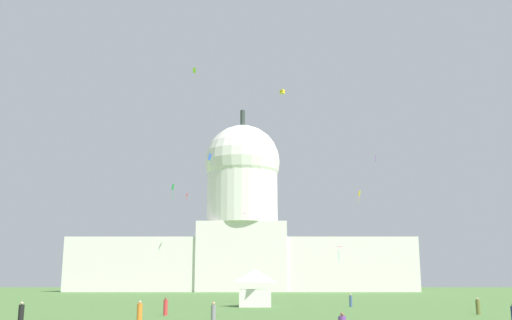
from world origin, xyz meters
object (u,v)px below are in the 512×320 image
object	(u,v)px
capitol_building	(244,230)
person_red_lawn_far_left	(167,307)
kite_yellow_high	(284,92)
kite_blue_mid	(211,159)
person_orange_back_center	(141,312)
kite_pink_low	(341,249)
event_tent	(256,288)
person_grey_back_right	(215,314)
kite_green_mid	(175,188)
kite_magenta_mid	(245,215)
kite_lime_high	(196,70)
person_black_near_tree_west	(23,313)
kite_red_mid	(189,196)
kite_violet_mid	(377,158)
kite_gold_mid	(361,194)
person_olive_aisle_center	(480,307)
person_denim_mid_left	(353,301)

from	to	relation	value
capitol_building	person_red_lawn_far_left	world-z (taller)	capitol_building
kite_yellow_high	kite_blue_mid	bearing A→B (deg)	164.12
person_orange_back_center	kite_pink_low	size ratio (longest dim) A/B	0.73
event_tent	person_grey_back_right	bearing A→B (deg)	-96.28
person_grey_back_right	kite_green_mid	distance (m)	85.52
kite_magenta_mid	kite_lime_high	xyz separation A→B (m)	(-12.85, 2.56, 37.90)
person_black_near_tree_west	kite_lime_high	size ratio (longest dim) A/B	1.16
person_orange_back_center	kite_pink_low	xyz separation A→B (m)	(24.63, 56.67, 8.30)
person_grey_back_right	person_red_lawn_far_left	bearing A→B (deg)	-164.68
kite_red_mid	kite_violet_mid	bearing A→B (deg)	-81.29
kite_gold_mid	kite_magenta_mid	bearing A→B (deg)	-174.49
person_red_lawn_far_left	kite_red_mid	world-z (taller)	kite_red_mid
capitol_building	kite_gold_mid	size ratio (longest dim) A/B	42.65
person_grey_back_right	kite_violet_mid	distance (m)	105.71
person_olive_aisle_center	kite_gold_mid	size ratio (longest dim) A/B	0.58
event_tent	kite_magenta_mid	xyz separation A→B (m)	(-3.01, 59.76, 16.81)
person_red_lawn_far_left	kite_magenta_mid	size ratio (longest dim) A/B	1.31
person_orange_back_center	kite_blue_mid	distance (m)	75.65
capitol_building	kite_gold_mid	bearing A→B (deg)	-65.37
person_grey_back_right	kite_magenta_mid	xyz separation A→B (m)	(0.11, 93.72, 18.52)
person_red_lawn_far_left	kite_violet_mid	distance (m)	96.79
person_black_near_tree_west	kite_red_mid	world-z (taller)	kite_red_mid
event_tent	person_olive_aisle_center	world-z (taller)	event_tent
event_tent	person_red_lawn_far_left	size ratio (longest dim) A/B	3.62
kite_green_mid	kite_lime_high	size ratio (longest dim) A/B	2.65
kite_yellow_high	kite_green_mid	bearing A→B (deg)	137.19
kite_red_mid	kite_magenta_mid	bearing A→B (deg)	-106.55
capitol_building	kite_lime_high	size ratio (longest dim) A/B	88.11
kite_gold_mid	person_black_near_tree_west	bearing A→B (deg)	-118.13
person_black_near_tree_west	kite_red_mid	bearing A→B (deg)	133.92
person_orange_back_center	kite_green_mid	size ratio (longest dim) A/B	0.46
person_denim_mid_left	kite_blue_mid	bearing A→B (deg)	169.23
capitol_building	kite_magenta_mid	size ratio (longest dim) A/B	92.74
person_black_near_tree_west	kite_magenta_mid	world-z (taller)	kite_magenta_mid
capitol_building	kite_pink_low	size ratio (longest dim) A/B	53.09
kite_blue_mid	kite_yellow_high	bearing A→B (deg)	-132.17
kite_yellow_high	kite_magenta_mid	bearing A→B (deg)	84.13
kite_lime_high	kite_violet_mid	bearing A→B (deg)	61.93
event_tent	kite_pink_low	xyz separation A→B (m)	(15.21, 25.70, 6.58)
person_orange_back_center	kite_violet_mid	xyz separation A→B (m)	(39.38, 91.95, 32.68)
person_orange_back_center	kite_yellow_high	xyz separation A→B (m)	(15.77, 80.94, 46.37)
kite_green_mid	kite_violet_mid	xyz separation A→B (m)	(48.27, 13.94, 9.79)
kite_violet_mid	person_orange_back_center	bearing A→B (deg)	-150.10
person_black_near_tree_west	kite_yellow_high	distance (m)	96.93
kite_blue_mid	kite_lime_high	world-z (taller)	kite_lime_high
person_olive_aisle_center	kite_lime_high	distance (m)	106.85
capitol_building	kite_blue_mid	distance (m)	92.82
person_orange_back_center	kite_yellow_high	world-z (taller)	kite_yellow_high
kite_blue_mid	kite_pink_low	size ratio (longest dim) A/B	1.64
person_red_lawn_far_left	kite_magenta_mid	bearing A→B (deg)	-26.05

